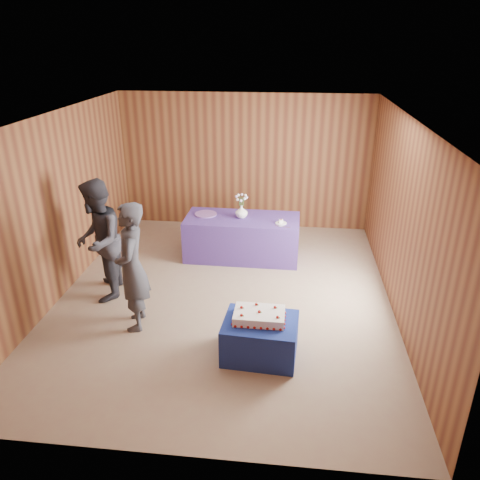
# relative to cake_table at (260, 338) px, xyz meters

# --- Properties ---
(ground) EXTENTS (6.00, 6.00, 0.00)m
(ground) POSITION_rel_cake_table_xyz_m (-0.64, 1.37, -0.25)
(ground) COLOR gray
(ground) RESTS_ON ground
(room_shell) EXTENTS (5.04, 6.04, 2.72)m
(room_shell) POSITION_rel_cake_table_xyz_m (-0.64, 1.37, 1.55)
(room_shell) COLOR brown
(room_shell) RESTS_ON ground
(cake_table) EXTENTS (0.95, 0.76, 0.50)m
(cake_table) POSITION_rel_cake_table_xyz_m (0.00, 0.00, 0.00)
(cake_table) COLOR navy
(cake_table) RESTS_ON ground
(serving_table) EXTENTS (2.01, 0.93, 0.75)m
(serving_table) POSITION_rel_cake_table_xyz_m (-0.53, 2.82, 0.12)
(serving_table) COLOR #4F3187
(serving_table) RESTS_ON ground
(sheet_cake) EXTENTS (0.65, 0.45, 0.15)m
(sheet_cake) POSITION_rel_cake_table_xyz_m (-0.02, 0.04, 0.31)
(sheet_cake) COLOR silver
(sheet_cake) RESTS_ON cake_table
(vase) EXTENTS (0.27, 0.27, 0.22)m
(vase) POSITION_rel_cake_table_xyz_m (-0.54, 2.83, 0.61)
(vase) COLOR white
(vase) RESTS_ON serving_table
(flower_spray) EXTENTS (0.22, 0.22, 0.17)m
(flower_spray) POSITION_rel_cake_table_xyz_m (-0.54, 2.83, 0.86)
(flower_spray) COLOR #326A2A
(flower_spray) RESTS_ON vase
(platter) EXTENTS (0.50, 0.50, 0.02)m
(platter) POSITION_rel_cake_table_xyz_m (-1.19, 2.90, 0.51)
(platter) COLOR #7E53A7
(platter) RESTS_ON serving_table
(plate) EXTENTS (0.25, 0.25, 0.01)m
(plate) POSITION_rel_cake_table_xyz_m (0.16, 2.63, 0.51)
(plate) COLOR white
(plate) RESTS_ON serving_table
(cake_slice) EXTENTS (0.07, 0.07, 0.08)m
(cake_slice) POSITION_rel_cake_table_xyz_m (0.16, 2.62, 0.54)
(cake_slice) COLOR silver
(cake_slice) RESTS_ON plate
(knife) EXTENTS (0.26, 0.08, 0.00)m
(knife) POSITION_rel_cake_table_xyz_m (0.19, 2.48, 0.50)
(knife) COLOR silver
(knife) RESTS_ON serving_table
(guest_left) EXTENTS (0.56, 0.73, 1.79)m
(guest_left) POSITION_rel_cake_table_xyz_m (-1.74, 0.49, 0.64)
(guest_left) COLOR #34353E
(guest_left) RESTS_ON ground
(guest_right) EXTENTS (0.88, 1.03, 1.84)m
(guest_right) POSITION_rel_cake_table_xyz_m (-2.48, 1.20, 0.67)
(guest_right) COLOR #2E2D37
(guest_right) RESTS_ON ground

